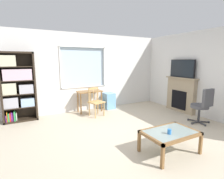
% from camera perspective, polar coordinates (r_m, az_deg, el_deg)
% --- Properties ---
extents(ground, '(6.55, 6.14, 0.02)m').
position_cam_1_polar(ground, '(4.28, 5.24, -14.76)').
color(ground, beige).
extents(wall_back_with_window, '(5.55, 0.15, 2.66)m').
position_cam_1_polar(wall_back_with_window, '(6.23, -7.53, 5.38)').
color(wall_back_with_window, silver).
rests_on(wall_back_with_window, ground).
extents(wall_right, '(0.12, 5.34, 2.66)m').
position_cam_1_polar(wall_right, '(5.97, 28.89, 4.34)').
color(wall_right, silver).
rests_on(wall_right, ground).
extents(bookshelf, '(0.90, 0.38, 1.99)m').
position_cam_1_polar(bookshelf, '(5.62, -28.74, 1.01)').
color(bookshelf, '#2D2319').
rests_on(bookshelf, ground).
extents(desk_under_window, '(0.84, 0.42, 0.72)m').
position_cam_1_polar(desk_under_window, '(5.95, -7.36, -1.76)').
color(desk_under_window, olive).
rests_on(desk_under_window, ground).
extents(wooden_chair, '(0.50, 0.49, 0.90)m').
position_cam_1_polar(wooden_chair, '(5.51, -5.34, -3.95)').
color(wooden_chair, tan).
rests_on(wooden_chair, ground).
extents(plastic_drawer_unit, '(0.35, 0.40, 0.57)m').
position_cam_1_polar(plastic_drawer_unit, '(6.37, -0.98, -3.72)').
color(plastic_drawer_unit, '#72ADDB').
rests_on(plastic_drawer_unit, ground).
extents(fireplace, '(0.26, 1.18, 1.18)m').
position_cam_1_polar(fireplace, '(6.41, 21.70, -1.52)').
color(fireplace, tan).
rests_on(fireplace, ground).
extents(tv, '(0.06, 0.95, 0.60)m').
position_cam_1_polar(tv, '(6.29, 22.10, 6.41)').
color(tv, black).
rests_on(tv, fireplace).
extents(office_chair, '(0.56, 0.58, 1.00)m').
position_cam_1_polar(office_chair, '(5.40, 27.67, -4.33)').
color(office_chair, '#4C4C51').
rests_on(office_chair, ground).
extents(coffee_table, '(1.01, 0.67, 0.43)m').
position_cam_1_polar(coffee_table, '(3.55, 18.51, -13.81)').
color(coffee_table, '#8C9E99').
rests_on(coffee_table, ground).
extents(sippy_cup, '(0.07, 0.07, 0.09)m').
position_cam_1_polar(sippy_cup, '(3.40, 18.35, -12.98)').
color(sippy_cup, '#337FD6').
rests_on(sippy_cup, coffee_table).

